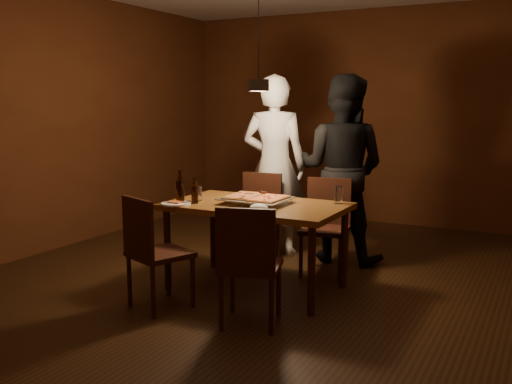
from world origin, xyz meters
The scene contains 19 objects.
room_shell centered at (0.00, 0.00, 1.40)m, with size 6.00×6.00×6.00m.
dining_table centered at (0.09, -0.21, 0.68)m, with size 1.50×0.90×0.75m.
chair_far_left centered at (-0.29, 0.56, 0.54)m, with size 0.46×0.46×0.49m.
chair_far_right centered at (0.46, 0.51, 0.54)m, with size 0.48×0.48×0.49m.
chair_near_left centered at (-0.40, -1.04, 0.54)m, with size 0.54×0.54×0.49m.
chair_near_right centered at (0.45, -1.01, 0.54)m, with size 0.53×0.53×0.49m.
pizza_tray centered at (0.08, -0.21, 0.77)m, with size 0.55×0.45×0.05m, color silver.
pizza_meat centered at (-0.04, -0.20, 0.81)m, with size 0.25×0.40×0.02m, color maroon.
pizza_cheese centered at (0.21, -0.22, 0.81)m, with size 0.24×0.39×0.02m, color gold.
spatula centered at (0.08, -0.20, 0.81)m, with size 0.09×0.24×0.04m, color silver, non-canonical shape.
beer_bottle_a centered at (-0.51, -0.47, 0.89)m, with size 0.07×0.07×0.28m.
beer_bottle_b centered at (-0.38, -0.45, 0.86)m, with size 0.06×0.06×0.22m.
water_glass_left centered at (-0.43, -0.33, 0.81)m, with size 0.08×0.08×0.13m, color silver.
water_glass_right centered at (0.71, 0.12, 0.82)m, with size 0.07×0.07×0.15m, color silver.
plate_slice centered at (-0.49, -0.57, 0.76)m, with size 0.25×0.25×0.03m.
napkin centered at (0.28, -0.53, 0.78)m, with size 0.15×0.12×0.06m, color white.
diner_white centered at (-0.28, 0.90, 0.94)m, with size 0.69×0.45×1.88m, color silver.
diner_dark centered at (0.43, 1.00, 0.94)m, with size 0.91×0.71×1.88m, color black.
pendant_lamp centered at (0.00, 0.00, 1.76)m, with size 0.18×0.18×1.10m.
Camera 1 is at (2.32, -4.44, 1.62)m, focal length 40.00 mm.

